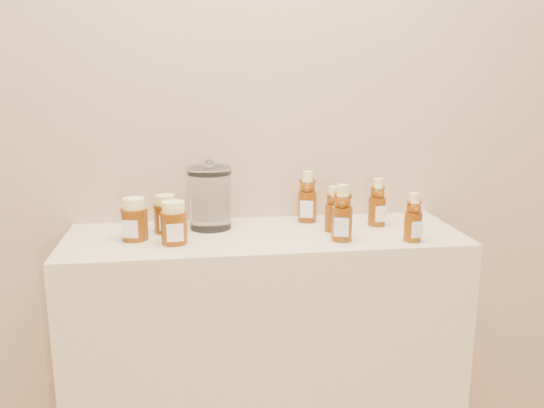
{
  "coord_description": "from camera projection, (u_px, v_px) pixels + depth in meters",
  "views": [
    {
      "loc": [
        -0.22,
        -0.12,
        1.39
      ],
      "look_at": [
        0.02,
        1.52,
        1.0
      ],
      "focal_mm": 38.0,
      "sensor_mm": 36.0,
      "label": 1
    }
  ],
  "objects": [
    {
      "name": "display_table",
      "position": [
        265.0,
        368.0,
        1.85
      ],
      "size": [
        1.2,
        0.4,
        0.9
      ],
      "primitive_type": "cube",
      "color": "beige",
      "rests_on": "ground"
    },
    {
      "name": "glass_canister",
      "position": [
        210.0,
        195.0,
        1.79
      ],
      "size": [
        0.16,
        0.16,
        0.21
      ],
      "primitive_type": null,
      "rotation": [
        0.0,
        0.0,
        0.2
      ],
      "color": "white",
      "rests_on": "display_table"
    },
    {
      "name": "honey_jar_front",
      "position": [
        174.0,
        223.0,
        1.64
      ],
      "size": [
        0.09,
        0.09,
        0.12
      ],
      "primitive_type": null,
      "rotation": [
        0.0,
        0.0,
        0.09
      ],
      "color": "#5C2907",
      "rests_on": "display_table"
    },
    {
      "name": "bear_bottle_back_right",
      "position": [
        377.0,
        199.0,
        1.83
      ],
      "size": [
        0.07,
        0.07,
        0.17
      ],
      "primitive_type": null,
      "rotation": [
        0.0,
        0.0,
        0.17
      ],
      "color": "#5C2907",
      "rests_on": "display_table"
    },
    {
      "name": "honey_jar_back",
      "position": [
        166.0,
        214.0,
        1.76
      ],
      "size": [
        0.08,
        0.08,
        0.12
      ],
      "primitive_type": null,
      "rotation": [
        0.0,
        0.0,
        0.1
      ],
      "color": "#5C2907",
      "rests_on": "display_table"
    },
    {
      "name": "bear_bottle_back_left",
      "position": [
        307.0,
        193.0,
        1.87
      ],
      "size": [
        0.08,
        0.08,
        0.19
      ],
      "primitive_type": null,
      "rotation": [
        0.0,
        0.0,
        -0.28
      ],
      "color": "#5C2907",
      "rests_on": "display_table"
    },
    {
      "name": "bear_bottle_back_mid",
      "position": [
        333.0,
        206.0,
        1.76
      ],
      "size": [
        0.07,
        0.07,
        0.16
      ],
      "primitive_type": null,
      "rotation": [
        0.0,
        0.0,
        0.27
      ],
      "color": "#5C2907",
      "rests_on": "display_table"
    },
    {
      "name": "bear_bottle_front_left",
      "position": [
        342.0,
        209.0,
        1.66
      ],
      "size": [
        0.08,
        0.08,
        0.19
      ],
      "primitive_type": null,
      "rotation": [
        0.0,
        0.0,
        -0.33
      ],
      "color": "#5C2907",
      "rests_on": "display_table"
    },
    {
      "name": "wall_back",
      "position": [
        256.0,
        81.0,
        1.84
      ],
      "size": [
        3.5,
        0.02,
        2.7
      ],
      "primitive_type": "cube",
      "color": "tan",
      "rests_on": "ground"
    },
    {
      "name": "honey_jar_left",
      "position": [
        134.0,
        219.0,
        1.68
      ],
      "size": [
        0.1,
        0.1,
        0.12
      ],
      "primitive_type": null,
      "rotation": [
        0.0,
        0.0,
        -0.27
      ],
      "color": "#5C2907",
      "rests_on": "display_table"
    },
    {
      "name": "bear_bottle_front_right",
      "position": [
        413.0,
        214.0,
        1.66
      ],
      "size": [
        0.06,
        0.06,
        0.16
      ],
      "primitive_type": null,
      "rotation": [
        0.0,
        0.0,
        0.14
      ],
      "color": "#5C2907",
      "rests_on": "display_table"
    }
  ]
}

